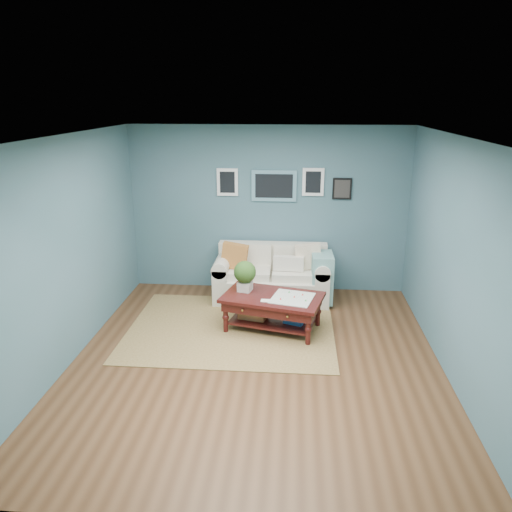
# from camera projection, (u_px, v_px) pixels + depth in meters

# --- Properties ---
(room_shell) EXTENTS (5.00, 5.02, 2.70)m
(room_shell) POSITION_uv_depth(u_px,v_px,m) (257.00, 254.00, 5.80)
(room_shell) COLOR brown
(room_shell) RESTS_ON ground
(area_rug) EXTENTS (2.85, 2.28, 0.01)m
(area_rug) POSITION_uv_depth(u_px,v_px,m) (231.00, 328.00, 7.00)
(area_rug) COLOR brown
(area_rug) RESTS_ON ground
(loveseat) EXTENTS (1.85, 0.84, 0.95)m
(loveseat) POSITION_uv_depth(u_px,v_px,m) (277.00, 276.00, 7.95)
(loveseat) COLOR silver
(loveseat) RESTS_ON ground
(coffee_table) EXTENTS (1.49, 1.08, 0.94)m
(coffee_table) POSITION_uv_depth(u_px,v_px,m) (268.00, 301.00, 6.90)
(coffee_table) COLOR black
(coffee_table) RESTS_ON ground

